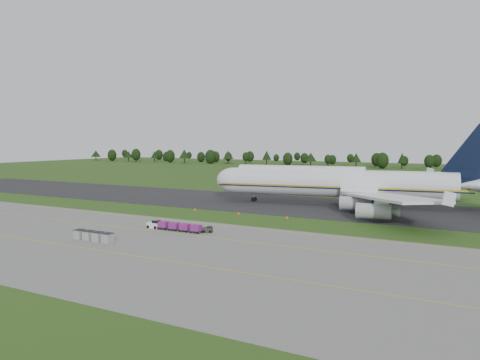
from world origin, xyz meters
The scene contains 10 objects.
ground centered at (0.00, 0.00, 0.00)m, with size 600.00×600.00×0.00m, color #264514.
apron centered at (0.00, -34.00, 0.03)m, with size 300.00×52.00×0.06m, color slate.
taxiway centered at (0.00, 28.00, 0.04)m, with size 300.00×40.00×0.08m, color black.
apron_markings centered at (0.00, -26.98, 0.06)m, with size 300.00×30.20×0.01m.
tree_line centered at (-16.60, 218.24, 6.02)m, with size 532.12×23.11×11.39m.
aircraft centered at (21.18, 33.65, 6.59)m, with size 82.49×79.13×23.07m.
baggage_train centered at (0.88, -19.66, 0.93)m, with size 13.36×1.71×1.64m.
utility_cart centered at (8.44, -18.14, 0.57)m, with size 2.18×1.70×1.05m.
uld_row centered at (-6.06, -34.91, 0.95)m, with size 8.98×1.78×1.76m.
edge_markers centered at (3.03, 4.74, 0.27)m, with size 26.82×0.30×0.60m.
Camera 1 is at (59.00, -97.08, 18.76)m, focal length 35.00 mm.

